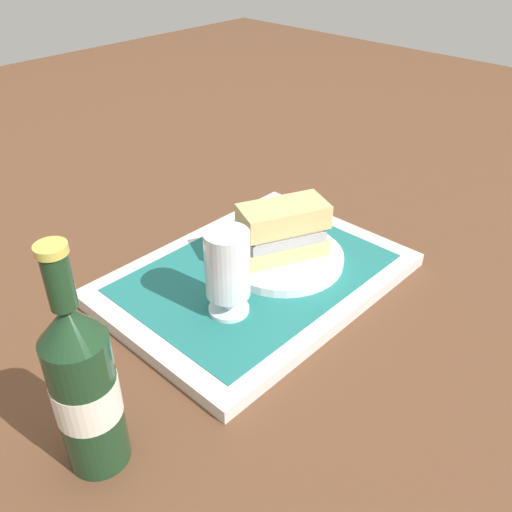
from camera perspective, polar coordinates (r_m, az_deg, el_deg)
The scene contains 7 objects.
ground_plane at distance 0.85m, azimuth 0.00°, elevation -2.81°, with size 3.00×3.00×0.00m, color brown.
tray at distance 0.84m, azimuth 0.00°, elevation -2.27°, with size 0.44×0.32×0.02m, color silver.
placemat at distance 0.84m, azimuth 0.00°, elevation -1.68°, with size 0.38×0.27×0.00m, color #1E6B66.
plate at distance 0.86m, azimuth 2.71°, elevation -0.13°, with size 0.19×0.19×0.01m, color white.
sandwich at distance 0.83m, azimuth 2.59°, elevation 2.70°, with size 0.14×0.11×0.08m.
beer_glass at distance 0.72m, azimuth -2.95°, elevation -1.41°, with size 0.06×0.06×0.12m.
beer_bottle at distance 0.57m, azimuth -17.26°, elevation -12.72°, with size 0.07×0.07×0.27m.
Camera 1 is at (0.50, 0.47, 0.50)m, focal length 38.83 mm.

